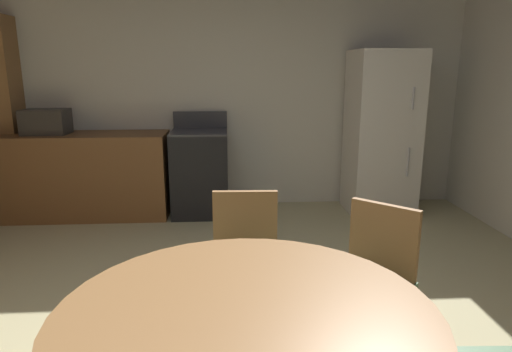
# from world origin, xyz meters

# --- Properties ---
(wall_back) EXTENTS (5.79, 0.12, 2.70)m
(wall_back) POSITION_xyz_m (0.00, 3.16, 1.35)
(wall_back) COLOR beige
(wall_back) RESTS_ON ground
(kitchen_counter) EXTENTS (2.01, 0.60, 0.90)m
(kitchen_counter) POSITION_xyz_m (-1.59, 2.76, 0.45)
(kitchen_counter) COLOR brown
(kitchen_counter) RESTS_ON ground
(oven_range) EXTENTS (0.60, 0.60, 1.10)m
(oven_range) POSITION_xyz_m (-0.24, 2.76, 0.47)
(oven_range) COLOR black
(oven_range) RESTS_ON ground
(refrigerator) EXTENTS (0.68, 0.68, 1.76)m
(refrigerator) POSITION_xyz_m (1.74, 2.71, 0.88)
(refrigerator) COLOR silver
(refrigerator) RESTS_ON ground
(microwave) EXTENTS (0.44, 0.32, 0.26)m
(microwave) POSITION_xyz_m (-1.82, 2.76, 1.03)
(microwave) COLOR #2D2B28
(microwave) RESTS_ON kitchen_counter
(dining_table) EXTENTS (1.33, 1.33, 0.76)m
(dining_table) POSITION_xyz_m (0.12, -0.62, 0.61)
(dining_table) COLOR olive
(dining_table) RESTS_ON ground
(chair_north) EXTENTS (0.41, 0.41, 0.87)m
(chair_north) POSITION_xyz_m (0.16, 0.40, 0.50)
(chair_north) COLOR olive
(chair_north) RESTS_ON ground
(chair_northeast) EXTENTS (0.57, 0.57, 0.87)m
(chair_northeast) POSITION_xyz_m (0.82, 0.12, 0.50)
(chair_northeast) COLOR olive
(chair_northeast) RESTS_ON ground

